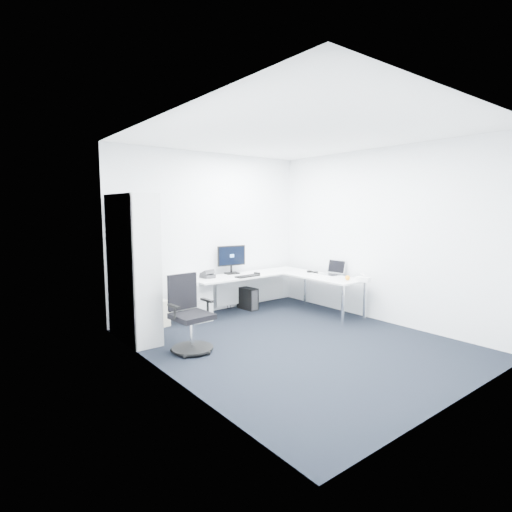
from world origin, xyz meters
TOP-DOWN VIEW (x-y plane):
  - ground at (0.00, 0.00)m, footprint 4.20×4.20m
  - ceiling at (0.00, 0.00)m, footprint 4.20×4.20m
  - wall_back at (0.00, 2.10)m, footprint 3.60×0.02m
  - wall_front at (0.00, -2.10)m, footprint 3.60×0.02m
  - wall_left at (-1.80, 0.00)m, footprint 0.02×4.20m
  - wall_right at (1.80, 0.00)m, footprint 0.02×4.20m
  - l_desk at (0.55, 1.40)m, footprint 2.22×1.24m
  - drawer_pedestal at (-0.52, 1.82)m, footprint 0.43×0.53m
  - bookshelf at (-1.62, 1.45)m, footprint 0.38×0.98m
  - task_chair at (-1.24, 0.55)m, footprint 0.57×0.57m
  - black_pc_tower at (0.57, 1.83)m, footprint 0.21×0.41m
  - beige_pc_tower at (-1.09, 1.91)m, footprint 0.24×0.43m
  - power_strip at (0.85, 2.05)m, footprint 0.32×0.11m
  - monitor at (0.30, 1.92)m, footprint 0.54×0.23m
  - black_keyboard at (0.33, 1.51)m, footprint 0.44×0.17m
  - mouse at (0.61, 1.61)m, footprint 0.07×0.10m
  - desk_phone at (-0.26, 1.81)m, footprint 0.22×0.22m
  - laptop at (1.49, 0.77)m, footprint 0.39×0.38m
  - white_keyboard at (1.36, 0.79)m, footprint 0.14×0.46m
  - headphones at (1.48, 1.14)m, footprint 0.15×0.22m
  - orange_fruit at (1.37, 0.27)m, footprint 0.08×0.08m
  - tissue_box at (1.46, 0.04)m, footprint 0.16×0.23m

SIDE VIEW (x-z plane):
  - ground at x=0.00m, z-range 0.00..0.00m
  - power_strip at x=0.85m, z-range 0.00..0.04m
  - black_pc_tower at x=0.57m, z-range 0.00..0.38m
  - beige_pc_tower at x=-1.09m, z-range 0.00..0.39m
  - l_desk at x=0.55m, z-range 0.00..0.65m
  - drawer_pedestal at x=-0.52m, z-range 0.00..0.65m
  - task_chair at x=-1.24m, z-range 0.00..0.95m
  - white_keyboard at x=1.36m, z-range 0.65..0.66m
  - black_keyboard at x=0.33m, z-range 0.65..0.67m
  - mouse at x=0.61m, z-range 0.65..0.68m
  - headphones at x=1.48m, z-range 0.65..0.70m
  - tissue_box at x=1.46m, z-range 0.65..0.72m
  - orange_fruit at x=1.37m, z-range 0.65..0.73m
  - desk_phone at x=-0.26m, z-range 0.65..0.78m
  - laptop at x=1.49m, z-range 0.65..0.90m
  - monitor at x=0.30m, z-range 0.65..1.15m
  - bookshelf at x=-1.62m, z-range 0.00..1.96m
  - wall_back at x=0.00m, z-range 0.00..2.70m
  - wall_front at x=0.00m, z-range 0.00..2.70m
  - wall_left at x=-1.80m, z-range 0.00..2.70m
  - wall_right at x=1.80m, z-range 0.00..2.70m
  - ceiling at x=0.00m, z-range 2.70..2.70m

